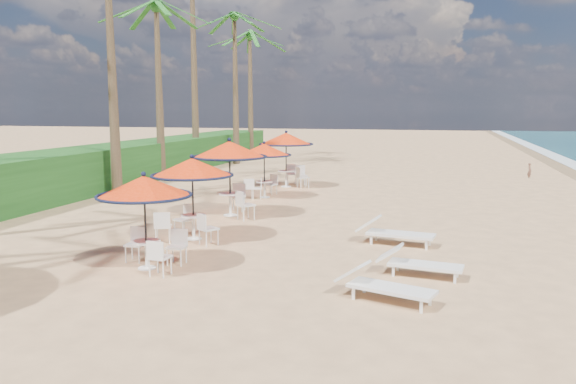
{
  "coord_description": "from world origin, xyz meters",
  "views": [
    {
      "loc": [
        1.17,
        -10.49,
        3.56
      ],
      "look_at": [
        -2.88,
        4.53,
        1.2
      ],
      "focal_mm": 35.0,
      "sensor_mm": 36.0,
      "label": 1
    }
  ],
  "objects_px": {
    "station_2": "(231,156)",
    "lounger_near": "(382,284)",
    "station_0": "(146,198)",
    "station_4": "(288,146)",
    "lounger_far": "(393,232)",
    "lounger_mid": "(417,262)",
    "station_1": "(191,178)",
    "station_3": "(263,157)"
  },
  "relations": [
    {
      "from": "station_4",
      "to": "lounger_near",
      "type": "xyz_separation_m",
      "value": [
        5.59,
        -14.1,
        -1.55
      ]
    },
    {
      "from": "lounger_mid",
      "to": "lounger_far",
      "type": "distance_m",
      "value": 2.79
    },
    {
      "from": "lounger_near",
      "to": "station_1",
      "type": "bearing_deg",
      "value": 164.48
    },
    {
      "from": "station_3",
      "to": "lounger_far",
      "type": "bearing_deg",
      "value": -49.12
    },
    {
      "from": "station_3",
      "to": "lounger_mid",
      "type": "bearing_deg",
      "value": -55.42
    },
    {
      "from": "station_3",
      "to": "lounger_near",
      "type": "height_order",
      "value": "station_3"
    },
    {
      "from": "station_4",
      "to": "lounger_near",
      "type": "relative_size",
      "value": 1.31
    },
    {
      "from": "station_0",
      "to": "station_4",
      "type": "relative_size",
      "value": 0.86
    },
    {
      "from": "station_2",
      "to": "station_3",
      "type": "bearing_deg",
      "value": 91.75
    },
    {
      "from": "station_3",
      "to": "station_4",
      "type": "distance_m",
      "value": 3.23
    },
    {
      "from": "station_2",
      "to": "lounger_mid",
      "type": "xyz_separation_m",
      "value": [
        6.19,
        -5.28,
        -1.67
      ]
    },
    {
      "from": "station_3",
      "to": "lounger_far",
      "type": "relative_size",
      "value": 1.07
    },
    {
      "from": "station_3",
      "to": "lounger_near",
      "type": "bearing_deg",
      "value": -62.18
    },
    {
      "from": "station_0",
      "to": "lounger_far",
      "type": "bearing_deg",
      "value": 35.99
    },
    {
      "from": "station_2",
      "to": "station_4",
      "type": "xyz_separation_m",
      "value": [
        0.03,
        7.08,
        -0.11
      ]
    },
    {
      "from": "lounger_near",
      "to": "station_3",
      "type": "bearing_deg",
      "value": 135.45
    },
    {
      "from": "lounger_mid",
      "to": "lounger_near",
      "type": "bearing_deg",
      "value": -100.52
    },
    {
      "from": "station_2",
      "to": "lounger_near",
      "type": "relative_size",
      "value": 1.33
    },
    {
      "from": "station_0",
      "to": "station_1",
      "type": "height_order",
      "value": "station_1"
    },
    {
      "from": "station_0",
      "to": "lounger_mid",
      "type": "distance_m",
      "value": 6.0
    },
    {
      "from": "station_1",
      "to": "station_3",
      "type": "bearing_deg",
      "value": 92.3
    },
    {
      "from": "station_0",
      "to": "station_3",
      "type": "height_order",
      "value": "station_3"
    },
    {
      "from": "station_1",
      "to": "lounger_far",
      "type": "xyz_separation_m",
      "value": [
        5.29,
        0.88,
        -1.36
      ]
    },
    {
      "from": "station_2",
      "to": "lounger_near",
      "type": "distance_m",
      "value": 9.15
    },
    {
      "from": "station_3",
      "to": "lounger_near",
      "type": "distance_m",
      "value": 12.38
    },
    {
      "from": "station_1",
      "to": "lounger_far",
      "type": "height_order",
      "value": "station_1"
    },
    {
      "from": "station_1",
      "to": "lounger_mid",
      "type": "xyz_separation_m",
      "value": [
        6.01,
        -1.82,
        -1.39
      ]
    },
    {
      "from": "station_4",
      "to": "lounger_mid",
      "type": "relative_size",
      "value": 1.38
    },
    {
      "from": "station_2",
      "to": "station_0",
      "type": "bearing_deg",
      "value": -86.31
    },
    {
      "from": "station_0",
      "to": "station_1",
      "type": "distance_m",
      "value": 2.81
    },
    {
      "from": "station_4",
      "to": "lounger_mid",
      "type": "xyz_separation_m",
      "value": [
        6.16,
        -12.36,
        -1.56
      ]
    },
    {
      "from": "station_0",
      "to": "station_2",
      "type": "distance_m",
      "value": 6.28
    },
    {
      "from": "station_2",
      "to": "lounger_near",
      "type": "bearing_deg",
      "value": -51.3
    },
    {
      "from": "lounger_mid",
      "to": "station_3",
      "type": "bearing_deg",
      "value": 131.96
    },
    {
      "from": "lounger_far",
      "to": "station_3",
      "type": "bearing_deg",
      "value": 139.13
    },
    {
      "from": "station_0",
      "to": "station_2",
      "type": "relative_size",
      "value": 0.84
    },
    {
      "from": "station_0",
      "to": "station_4",
      "type": "distance_m",
      "value": 13.34
    },
    {
      "from": "station_1",
      "to": "lounger_far",
      "type": "relative_size",
      "value": 1.11
    },
    {
      "from": "station_2",
      "to": "station_3",
      "type": "xyz_separation_m",
      "value": [
        -0.12,
        3.86,
        -0.33
      ]
    },
    {
      "from": "lounger_mid",
      "to": "station_2",
      "type": "bearing_deg",
      "value": 146.88
    },
    {
      "from": "station_1",
      "to": "station_3",
      "type": "distance_m",
      "value": 7.33
    },
    {
      "from": "lounger_near",
      "to": "lounger_far",
      "type": "bearing_deg",
      "value": 109.71
    }
  ]
}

